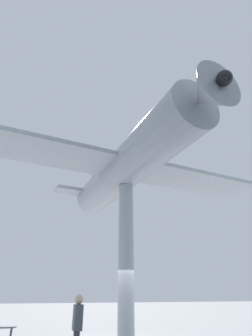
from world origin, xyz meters
TOP-DOWN VIEW (x-y plane):
  - support_pylon_central at (0.00, 0.00)m, footprint 0.62×0.62m
  - suspended_airplane at (-0.03, 0.17)m, footprint 14.65×11.61m
  - visitor_person at (1.93, 2.34)m, footprint 0.25×0.42m

SIDE VIEW (x-z plane):
  - visitor_person at x=1.93m, z-range 0.12..1.81m
  - support_pylon_central at x=0.00m, z-range 0.00..6.00m
  - suspended_airplane at x=-0.03m, z-range 5.24..8.62m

